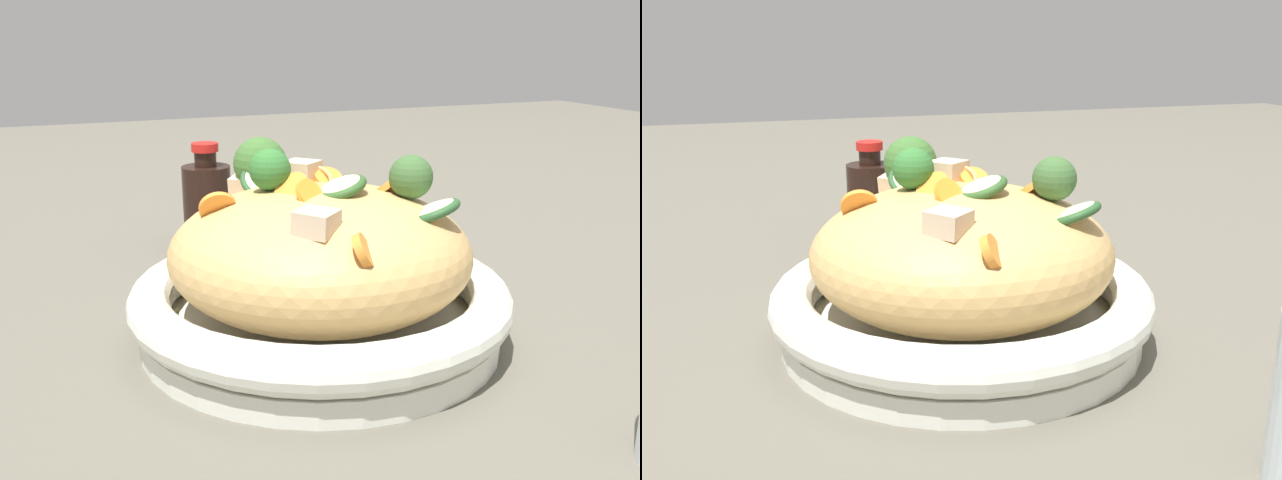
# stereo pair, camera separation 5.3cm
# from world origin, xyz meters

# --- Properties ---
(ground_plane) EXTENTS (3.00, 3.00, 0.00)m
(ground_plane) POSITION_xyz_m (0.00, 0.00, 0.00)
(ground_plane) COLOR #5B574B
(serving_bowl) EXTENTS (0.32, 0.32, 0.06)m
(serving_bowl) POSITION_xyz_m (0.00, 0.00, 0.03)
(serving_bowl) COLOR white
(serving_bowl) RESTS_ON ground_plane
(noodle_heap) EXTENTS (0.25, 0.25, 0.12)m
(noodle_heap) POSITION_xyz_m (-0.00, -0.00, 0.08)
(noodle_heap) COLOR tan
(noodle_heap) RESTS_ON serving_bowl
(broccoli_florets) EXTENTS (0.16, 0.15, 0.06)m
(broccoli_florets) POSITION_xyz_m (0.05, 0.00, 0.14)
(broccoli_florets) COLOR #8FBA76
(broccoli_florets) RESTS_ON serving_bowl
(carrot_coins) EXTENTS (0.16, 0.18, 0.05)m
(carrot_coins) POSITION_xyz_m (-0.01, 0.01, 0.12)
(carrot_coins) COLOR orange
(carrot_coins) RESTS_ON serving_bowl
(zucchini_slices) EXTENTS (0.18, 0.16, 0.04)m
(zucchini_slices) POSITION_xyz_m (-0.00, -0.02, 0.12)
(zucchini_slices) COLOR beige
(zucchini_slices) RESTS_ON serving_bowl
(chicken_chunks) EXTENTS (0.21, 0.07, 0.04)m
(chicken_chunks) POSITION_xyz_m (0.05, 0.02, 0.12)
(chicken_chunks) COLOR beige
(chicken_chunks) RESTS_ON serving_bowl
(soy_sauce_bottle) EXTENTS (0.06, 0.06, 0.12)m
(soy_sauce_bottle) POSITION_xyz_m (0.30, 0.02, 0.05)
(soy_sauce_bottle) COLOR black
(soy_sauce_bottle) RESTS_ON ground_plane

